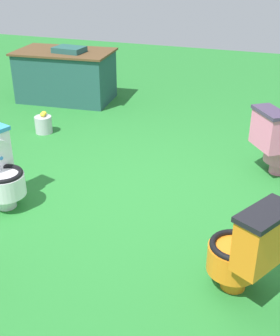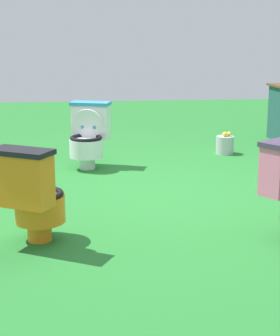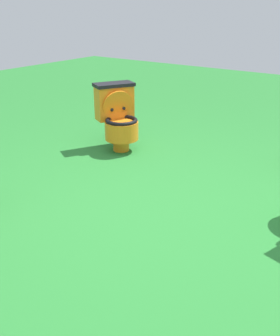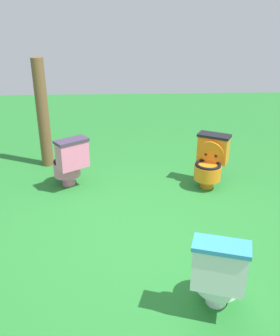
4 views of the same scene
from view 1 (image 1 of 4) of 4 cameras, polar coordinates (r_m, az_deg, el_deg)
name	(u,v)px [view 1 (image 1 of 4)]	position (r m, az deg, el deg)	size (l,w,h in m)	color
ground	(132,194)	(4.32, -1.03, -3.45)	(14.00, 14.00, 0.00)	#26752D
toilet_pink	(276,141)	(4.76, 17.32, 3.33)	(0.63, 0.61, 0.73)	pink
toilet_orange	(247,249)	(3.06, 13.74, -10.24)	(0.63, 0.59, 0.73)	orange
vendor_table	(66,75)	(7.03, -9.66, 11.84)	(1.53, 0.98, 0.85)	#23514C
lemon_bucket	(44,124)	(5.85, -12.49, 5.63)	(0.22, 0.22, 0.28)	#B7B7BF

